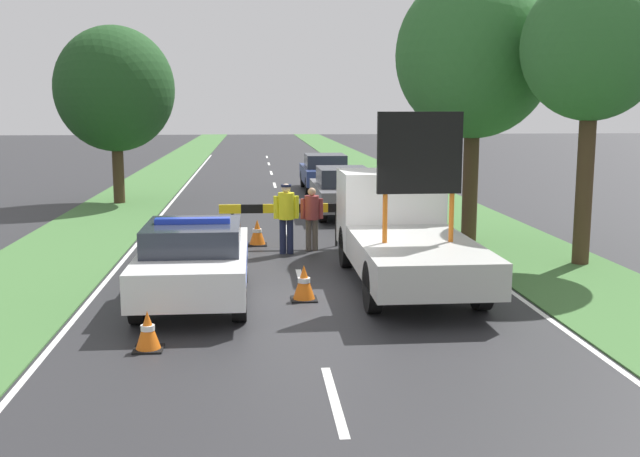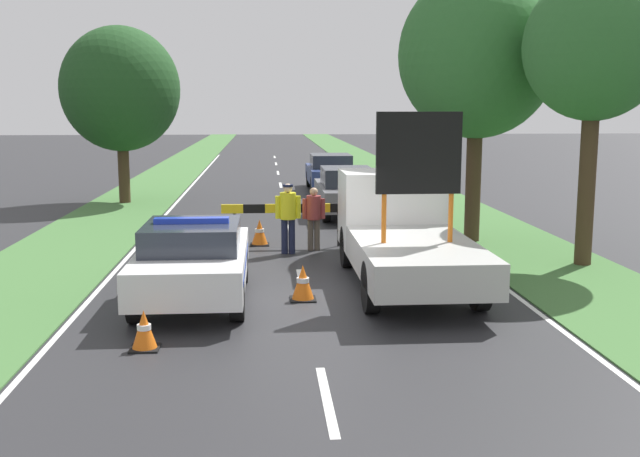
{
  "view_description": "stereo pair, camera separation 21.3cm",
  "coord_description": "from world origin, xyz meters",
  "px_view_note": "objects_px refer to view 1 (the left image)",
  "views": [
    {
      "loc": [
        -0.95,
        -13.88,
        3.56
      ],
      "look_at": [
        0.38,
        1.01,
        1.1
      ],
      "focal_mm": 42.0,
      "sensor_mm": 36.0,
      "label": 1
    },
    {
      "loc": [
        -0.73,
        -13.9,
        3.56
      ],
      "look_at": [
        0.38,
        1.01,
        1.1
      ],
      "focal_mm": 42.0,
      "sensor_mm": 36.0,
      "label": 2
    }
  ],
  "objects_px": {
    "roadside_tree_near_left": "(592,48)",
    "police_car": "(194,260)",
    "traffic_cone_near_truck": "(257,232)",
    "road_barrier": "(285,211)",
    "work_truck": "(401,230)",
    "police_officer": "(286,212)",
    "traffic_cone_centre_front": "(351,230)",
    "traffic_cone_behind_barrier": "(304,283)",
    "queued_car_suv_grey": "(343,191)",
    "queued_car_hatch_blue": "(325,172)",
    "roadside_tree_mid_left": "(474,56)",
    "roadside_tree_near_right": "(115,89)",
    "traffic_cone_lane_edge": "(148,331)",
    "traffic_cone_near_police": "(203,250)",
    "pedestrian_civilian": "(312,214)"
  },
  "relations": [
    {
      "from": "queued_car_hatch_blue",
      "to": "roadside_tree_mid_left",
      "type": "xyz_separation_m",
      "value": [
        2.66,
        -12.35,
        4.01
      ]
    },
    {
      "from": "police_car",
      "to": "traffic_cone_lane_edge",
      "type": "xyz_separation_m",
      "value": [
        -0.48,
        -2.77,
        -0.48
      ]
    },
    {
      "from": "road_barrier",
      "to": "queued_car_suv_grey",
      "type": "relative_size",
      "value": 0.71
    },
    {
      "from": "traffic_cone_near_truck",
      "to": "traffic_cone_lane_edge",
      "type": "bearing_deg",
      "value": -101.31
    },
    {
      "from": "road_barrier",
      "to": "traffic_cone_near_police",
      "type": "distance_m",
      "value": 2.86
    },
    {
      "from": "traffic_cone_centre_front",
      "to": "traffic_cone_lane_edge",
      "type": "distance_m",
      "value": 9.91
    },
    {
      "from": "road_barrier",
      "to": "traffic_cone_near_truck",
      "type": "bearing_deg",
      "value": 161.68
    },
    {
      "from": "traffic_cone_near_truck",
      "to": "pedestrian_civilian",
      "type": "bearing_deg",
      "value": -31.24
    },
    {
      "from": "queued_car_suv_grey",
      "to": "queued_car_hatch_blue",
      "type": "distance_m",
      "value": 7.32
    },
    {
      "from": "traffic_cone_lane_edge",
      "to": "roadside_tree_near_right",
      "type": "bearing_deg",
      "value": 101.09
    },
    {
      "from": "police_officer",
      "to": "queued_car_suv_grey",
      "type": "xyz_separation_m",
      "value": [
        2.12,
        6.29,
        -0.21
      ]
    },
    {
      "from": "roadside_tree_near_right",
      "to": "police_officer",
      "type": "bearing_deg",
      "value": -60.26
    },
    {
      "from": "work_truck",
      "to": "roadside_tree_near_right",
      "type": "bearing_deg",
      "value": -57.52
    },
    {
      "from": "traffic_cone_near_police",
      "to": "road_barrier",
      "type": "bearing_deg",
      "value": 46.1
    },
    {
      "from": "police_car",
      "to": "roadside_tree_mid_left",
      "type": "relative_size",
      "value": 0.65
    },
    {
      "from": "work_truck",
      "to": "traffic_cone_lane_edge",
      "type": "relative_size",
      "value": 9.87
    },
    {
      "from": "police_car",
      "to": "roadside_tree_near_left",
      "type": "height_order",
      "value": "roadside_tree_near_left"
    },
    {
      "from": "police_car",
      "to": "queued_car_hatch_blue",
      "type": "relative_size",
      "value": 0.97
    },
    {
      "from": "work_truck",
      "to": "roadside_tree_mid_left",
      "type": "height_order",
      "value": "roadside_tree_mid_left"
    },
    {
      "from": "work_truck",
      "to": "road_barrier",
      "type": "relative_size",
      "value": 1.78
    },
    {
      "from": "traffic_cone_behind_barrier",
      "to": "police_officer",
      "type": "bearing_deg",
      "value": 91.64
    },
    {
      "from": "pedestrian_civilian",
      "to": "queued_car_suv_grey",
      "type": "xyz_separation_m",
      "value": [
        1.47,
        5.92,
        -0.12
      ]
    },
    {
      "from": "police_officer",
      "to": "traffic_cone_near_police",
      "type": "height_order",
      "value": "police_officer"
    },
    {
      "from": "work_truck",
      "to": "roadside_tree_mid_left",
      "type": "bearing_deg",
      "value": -120.96
    },
    {
      "from": "road_barrier",
      "to": "traffic_cone_near_police",
      "type": "height_order",
      "value": "road_barrier"
    },
    {
      "from": "traffic_cone_lane_edge",
      "to": "road_barrier",
      "type": "bearing_deg",
      "value": 73.55
    },
    {
      "from": "pedestrian_civilian",
      "to": "traffic_cone_near_truck",
      "type": "distance_m",
      "value": 1.68
    },
    {
      "from": "roadside_tree_near_left",
      "to": "police_car",
      "type": "bearing_deg",
      "value": -163.75
    },
    {
      "from": "traffic_cone_near_truck",
      "to": "traffic_cone_behind_barrier",
      "type": "relative_size",
      "value": 1.01
    },
    {
      "from": "traffic_cone_near_police",
      "to": "traffic_cone_centre_front",
      "type": "distance_m",
      "value": 4.84
    },
    {
      "from": "police_car",
      "to": "traffic_cone_behind_barrier",
      "type": "distance_m",
      "value": 2.06
    },
    {
      "from": "police_car",
      "to": "police_officer",
      "type": "bearing_deg",
      "value": 71.36
    },
    {
      "from": "work_truck",
      "to": "traffic_cone_centre_front",
      "type": "height_order",
      "value": "work_truck"
    },
    {
      "from": "queued_car_suv_grey",
      "to": "work_truck",
      "type": "bearing_deg",
      "value": 90.63
    },
    {
      "from": "traffic_cone_centre_front",
      "to": "traffic_cone_behind_barrier",
      "type": "height_order",
      "value": "traffic_cone_behind_barrier"
    },
    {
      "from": "work_truck",
      "to": "road_barrier",
      "type": "xyz_separation_m",
      "value": [
        -2.22,
        3.89,
        -0.14
      ]
    },
    {
      "from": "road_barrier",
      "to": "traffic_cone_near_police",
      "type": "xyz_separation_m",
      "value": [
        -1.94,
        -2.02,
        -0.58
      ]
    },
    {
      "from": "queued_car_hatch_blue",
      "to": "roadside_tree_mid_left",
      "type": "distance_m",
      "value": 13.25
    },
    {
      "from": "traffic_cone_near_police",
      "to": "police_car",
      "type": "bearing_deg",
      "value": -88.76
    },
    {
      "from": "traffic_cone_near_police",
      "to": "traffic_cone_lane_edge",
      "type": "xyz_separation_m",
      "value": [
        -0.41,
        -5.95,
        -0.05
      ]
    },
    {
      "from": "road_barrier",
      "to": "roadside_tree_near_left",
      "type": "height_order",
      "value": "roadside_tree_near_left"
    },
    {
      "from": "queued_car_hatch_blue",
      "to": "roadside_tree_mid_left",
      "type": "relative_size",
      "value": 0.67
    },
    {
      "from": "police_officer",
      "to": "pedestrian_civilian",
      "type": "xyz_separation_m",
      "value": [
        0.65,
        0.37,
        -0.1
      ]
    },
    {
      "from": "road_barrier",
      "to": "roadside_tree_near_right",
      "type": "height_order",
      "value": "roadside_tree_near_right"
    },
    {
      "from": "work_truck",
      "to": "traffic_cone_near_truck",
      "type": "relative_size",
      "value": 8.78
    },
    {
      "from": "work_truck",
      "to": "traffic_cone_near_police",
      "type": "relative_size",
      "value": 8.42
    },
    {
      "from": "police_car",
      "to": "traffic_cone_near_truck",
      "type": "distance_m",
      "value": 5.65
    },
    {
      "from": "traffic_cone_behind_barrier",
      "to": "traffic_cone_near_truck",
      "type": "bearing_deg",
      "value": 98.37
    },
    {
      "from": "roadside_tree_near_left",
      "to": "roadside_tree_mid_left",
      "type": "bearing_deg",
      "value": 118.38
    },
    {
      "from": "road_barrier",
      "to": "roadside_tree_near_left",
      "type": "bearing_deg",
      "value": -17.01
    }
  ]
}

